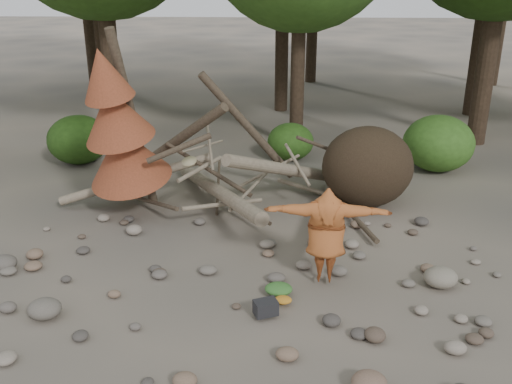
{
  "coord_description": "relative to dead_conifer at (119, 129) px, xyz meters",
  "views": [
    {
      "loc": [
        0.46,
        -8.82,
        5.5
      ],
      "look_at": [
        0.02,
        1.5,
        1.4
      ],
      "focal_mm": 40.0,
      "sensor_mm": 36.0,
      "label": 1
    }
  ],
  "objects": [
    {
      "name": "ground",
      "position": [
        3.12,
        -3.37,
        -2.11
      ],
      "size": [
        120.0,
        120.0,
        0.0
      ],
      "primitive_type": "plane",
      "color": "#514C44",
      "rests_on": "ground"
    },
    {
      "name": "deadfall_pile",
      "position": [
        5.13,
        0.87,
        -1.16
      ],
      "size": [
        8.55,
        5.24,
        3.3
      ],
      "color": "#332619",
      "rests_on": "ground"
    },
    {
      "name": "cloth_orange",
      "position": [
        3.68,
        -3.67,
        -2.06
      ],
      "size": [
        0.31,
        0.25,
        0.11
      ],
      "primitive_type": "ellipsoid",
      "color": "#C07B20",
      "rests_on": "ground"
    },
    {
      "name": "bush_left",
      "position": [
        -2.38,
        3.83,
        -1.39
      ],
      "size": [
        1.8,
        1.8,
        1.44
      ],
      "primitive_type": "ellipsoid",
      "color": "#254913",
      "rests_on": "ground"
    },
    {
      "name": "boulder_front_left",
      "position": [
        -0.31,
        -4.21,
        -1.94
      ],
      "size": [
        0.56,
        0.51,
        0.34
      ],
      "primitive_type": "ellipsoid",
      "color": "#655E54",
      "rests_on": "ground"
    },
    {
      "name": "frisbee_thrower",
      "position": [
        4.44,
        -2.88,
        -1.12
      ],
      "size": [
        3.64,
        0.8,
        2.45
      ],
      "color": "#AB5626",
      "rests_on": "ground"
    },
    {
      "name": "boulder_mid_right",
      "position": [
        6.58,
        -2.92,
        -1.93
      ],
      "size": [
        0.62,
        0.56,
        0.37
      ],
      "primitive_type": "ellipsoid",
      "color": "gray",
      "rests_on": "ground"
    },
    {
      "name": "dead_conifer",
      "position": [
        0.0,
        0.0,
        0.0
      ],
      "size": [
        2.06,
        2.16,
        4.35
      ],
      "color": "#4C3F30",
      "rests_on": "ground"
    },
    {
      "name": "boulder_mid_left",
      "position": [
        -1.73,
        -2.65,
        -1.96
      ],
      "size": [
        0.5,
        0.45,
        0.3
      ],
      "primitive_type": "ellipsoid",
      "color": "#5D574E",
      "rests_on": "ground"
    },
    {
      "name": "boulder_front_right",
      "position": [
        4.87,
        -5.79,
        -1.96
      ],
      "size": [
        0.5,
        0.45,
        0.3
      ],
      "primitive_type": "ellipsoid",
      "color": "#795D4B",
      "rests_on": "ground"
    },
    {
      "name": "backpack",
      "position": [
        3.39,
        -4.05,
        -1.98
      ],
      "size": [
        0.45,
        0.38,
        0.26
      ],
      "primitive_type": "cube",
      "rotation": [
        0.0,
        0.0,
        0.39
      ],
      "color": "black",
      "rests_on": "ground"
    },
    {
      "name": "bush_mid",
      "position": [
        3.92,
        4.43,
        -1.55
      ],
      "size": [
        1.4,
        1.4,
        1.12
      ],
      "primitive_type": "ellipsoid",
      "color": "#305C1A",
      "rests_on": "ground"
    },
    {
      "name": "cloth_green",
      "position": [
        3.6,
        -3.37,
        -2.02
      ],
      "size": [
        0.5,
        0.41,
        0.19
      ],
      "primitive_type": "ellipsoid",
      "color": "#366D2B",
      "rests_on": "ground"
    },
    {
      "name": "bush_right",
      "position": [
        8.12,
        3.63,
        -1.31
      ],
      "size": [
        2.0,
        2.0,
        1.6
      ],
      "primitive_type": "ellipsoid",
      "color": "#3B6D22",
      "rests_on": "ground"
    }
  ]
}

